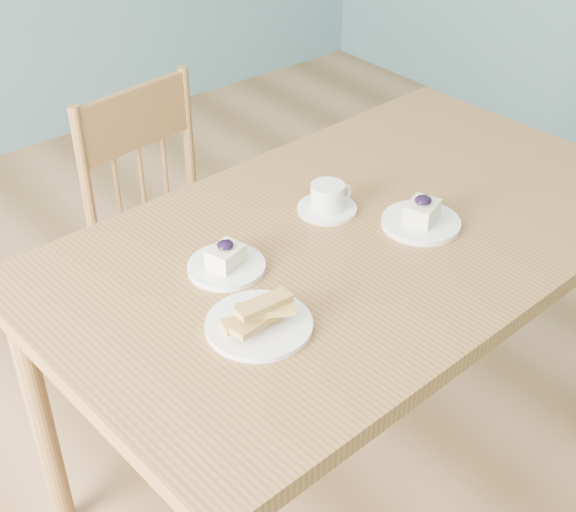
{
  "coord_description": "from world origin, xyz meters",
  "views": [
    {
      "loc": [
        -0.82,
        -1.07,
        1.82
      ],
      "look_at": [
        0.11,
        0.08,
        0.78
      ],
      "focal_mm": 50.0,
      "sensor_mm": 36.0,
      "label": 1
    }
  ],
  "objects_px": {
    "coffee_cup": "(328,200)",
    "dining_table": "(357,258)",
    "biscotti_plate": "(259,319)",
    "dining_chair": "(175,238)",
    "cheesecake_plate_near": "(421,218)",
    "cheesecake_plate_far": "(226,262)"
  },
  "relations": [
    {
      "from": "dining_chair",
      "to": "cheesecake_plate_near",
      "type": "relative_size",
      "value": 5.04
    },
    {
      "from": "dining_table",
      "to": "dining_chair",
      "type": "xyz_separation_m",
      "value": [
        -0.1,
        0.68,
        -0.26
      ]
    },
    {
      "from": "cheesecake_plate_far",
      "to": "dining_table",
      "type": "bearing_deg",
      "value": -11.22
    },
    {
      "from": "dining_table",
      "to": "biscotti_plate",
      "type": "relative_size",
      "value": 7.39
    },
    {
      "from": "dining_chair",
      "to": "cheesecake_plate_far",
      "type": "bearing_deg",
      "value": -118.02
    },
    {
      "from": "dining_table",
      "to": "coffee_cup",
      "type": "distance_m",
      "value": 0.15
    },
    {
      "from": "cheesecake_plate_near",
      "to": "biscotti_plate",
      "type": "relative_size",
      "value": 0.87
    },
    {
      "from": "cheesecake_plate_near",
      "to": "biscotti_plate",
      "type": "bearing_deg",
      "value": -173.81
    },
    {
      "from": "dining_table",
      "to": "cheesecake_plate_far",
      "type": "distance_m",
      "value": 0.35
    },
    {
      "from": "cheesecake_plate_far",
      "to": "biscotti_plate",
      "type": "bearing_deg",
      "value": -107.77
    },
    {
      "from": "cheesecake_plate_far",
      "to": "coffee_cup",
      "type": "xyz_separation_m",
      "value": [
        0.33,
        0.04,
        0.01
      ]
    },
    {
      "from": "cheesecake_plate_near",
      "to": "coffee_cup",
      "type": "xyz_separation_m",
      "value": [
        -0.13,
        0.18,
        0.01
      ]
    },
    {
      "from": "dining_table",
      "to": "biscotti_plate",
      "type": "bearing_deg",
      "value": -164.49
    },
    {
      "from": "cheesecake_plate_far",
      "to": "biscotti_plate",
      "type": "distance_m",
      "value": 0.21
    },
    {
      "from": "dining_chair",
      "to": "cheesecake_plate_far",
      "type": "xyz_separation_m",
      "value": [
        -0.23,
        -0.62,
        0.36
      ]
    },
    {
      "from": "dining_table",
      "to": "cheesecake_plate_near",
      "type": "height_order",
      "value": "cheesecake_plate_near"
    },
    {
      "from": "coffee_cup",
      "to": "biscotti_plate",
      "type": "xyz_separation_m",
      "value": [
        -0.39,
        -0.24,
        -0.01
      ]
    },
    {
      "from": "dining_chair",
      "to": "coffee_cup",
      "type": "xyz_separation_m",
      "value": [
        0.09,
        -0.58,
        0.37
      ]
    },
    {
      "from": "coffee_cup",
      "to": "dining_table",
      "type": "bearing_deg",
      "value": -72.63
    },
    {
      "from": "cheesecake_plate_far",
      "to": "coffee_cup",
      "type": "distance_m",
      "value": 0.33
    },
    {
      "from": "dining_table",
      "to": "dining_chair",
      "type": "bearing_deg",
      "value": 94.7
    },
    {
      "from": "coffee_cup",
      "to": "cheesecake_plate_near",
      "type": "bearing_deg",
      "value": -39.13
    }
  ]
}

